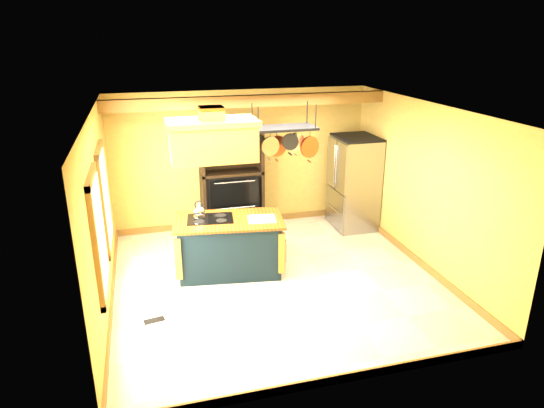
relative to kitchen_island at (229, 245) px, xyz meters
name	(u,v)px	position (x,y,z in m)	size (l,w,h in m)	color
floor	(276,280)	(0.65, -0.50, -0.47)	(5.00, 5.00, 0.00)	beige
ceiling	(276,109)	(0.65, -0.50, 2.23)	(5.00, 5.00, 0.00)	white
wall_back	(242,160)	(0.65, 2.00, 0.88)	(5.00, 0.02, 2.70)	gold
wall_front	(342,278)	(0.65, -3.00, 0.88)	(5.00, 0.02, 2.70)	gold
wall_left	(100,216)	(-1.85, -0.50, 0.88)	(0.02, 5.00, 2.70)	gold
wall_right	(424,187)	(3.15, -0.50, 0.88)	(0.02, 5.00, 2.70)	gold
ceiling_beam	(250,101)	(0.65, 1.20, 2.12)	(5.00, 0.15, 0.20)	brown
window_near	(99,235)	(-1.82, -1.30, 0.93)	(0.06, 1.06, 1.56)	brown
window_far	(105,198)	(-1.82, 0.10, 0.93)	(0.06, 1.06, 1.56)	brown
kitchen_island	(229,245)	(0.00, 0.00, 0.00)	(1.83, 1.18, 1.11)	black
range_hood	(212,138)	(-0.20, 0.00, 1.76)	(1.34, 0.76, 0.80)	#B07D2C
pot_rack	(284,136)	(0.92, 0.00, 1.74)	(1.09, 0.50, 0.84)	black
refrigerator	(354,185)	(2.74, 1.30, 0.41)	(0.78, 0.92, 1.80)	gray
hutch	(232,189)	(0.39, 1.78, 0.36)	(1.18, 0.54, 2.10)	black
floor_register	(154,320)	(-1.27, -1.16, -0.46)	(0.28, 0.12, 0.01)	black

